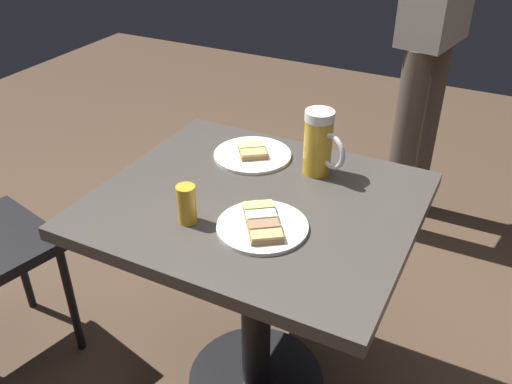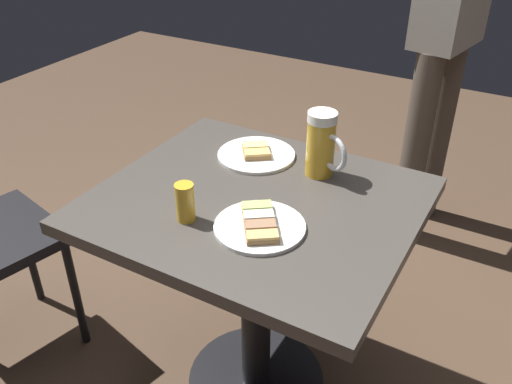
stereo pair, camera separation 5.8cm
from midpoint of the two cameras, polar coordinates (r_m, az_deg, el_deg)
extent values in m
plane|color=#4C3828|center=(1.91, 0.92, -18.95)|extent=(6.00, 6.00, 0.00)
cylinder|color=black|center=(1.90, 0.92, -18.81)|extent=(0.44, 0.44, 0.01)
cylinder|color=black|center=(1.65, 1.03, -11.19)|extent=(0.09, 0.09, 0.68)
cube|color=#423D38|center=(1.44, 1.15, -1.30)|extent=(0.71, 0.82, 0.04)
cylinder|color=white|center=(1.31, 1.65, -3.65)|extent=(0.22, 0.22, 0.01)
cube|color=#9E7547|center=(1.26, 2.01, -4.87)|extent=(0.07, 0.08, 0.01)
cube|color=#E5B266|center=(1.25, 2.02, -4.50)|extent=(0.07, 0.08, 0.01)
cube|color=#9E7547|center=(1.29, 1.77, -3.78)|extent=(0.07, 0.08, 0.01)
cube|color=#997051|center=(1.29, 1.78, -3.42)|extent=(0.07, 0.08, 0.01)
cube|color=#9E7547|center=(1.32, 1.55, -2.75)|extent=(0.07, 0.08, 0.01)
cube|color=white|center=(1.32, 1.55, -2.39)|extent=(0.07, 0.08, 0.01)
cube|color=#9E7547|center=(1.36, 1.33, -1.77)|extent=(0.07, 0.08, 0.01)
cube|color=#ADC66B|center=(1.35, 1.34, -1.41)|extent=(0.07, 0.08, 0.01)
cylinder|color=white|center=(1.62, 1.05, 3.87)|extent=(0.23, 0.23, 0.01)
cube|color=#9E7547|center=(1.64, 0.95, 4.60)|extent=(0.08, 0.09, 0.01)
cube|color=#EFE07A|center=(1.64, 0.95, 4.91)|extent=(0.08, 0.08, 0.01)
cube|color=#9E7547|center=(1.60, 1.17, 3.81)|extent=(0.08, 0.09, 0.01)
cube|color=#E5B266|center=(1.59, 1.17, 4.13)|extent=(0.08, 0.08, 0.01)
cylinder|color=gold|center=(1.51, 7.80, 4.52)|extent=(0.08, 0.08, 0.16)
cylinder|color=white|center=(1.47, 8.06, 7.71)|extent=(0.08, 0.08, 0.03)
torus|color=silver|center=(1.48, 9.13, 4.02)|extent=(0.06, 0.10, 0.10)
cylinder|color=gold|center=(1.33, -6.15, -1.09)|extent=(0.05, 0.05, 0.10)
cylinder|color=black|center=(1.95, -17.39, -10.14)|extent=(0.03, 0.03, 0.44)
cylinder|color=black|center=(2.19, -21.83, -5.98)|extent=(0.03, 0.03, 0.44)
cylinder|color=#51473D|center=(2.39, 16.90, 4.14)|extent=(0.11, 0.11, 0.84)
cylinder|color=#51473D|center=(2.57, 19.01, 5.83)|extent=(0.11, 0.11, 0.84)
camera|label=1|loc=(0.03, -88.83, 0.73)|focal=38.48mm
camera|label=2|loc=(0.03, 91.17, -0.73)|focal=38.48mm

